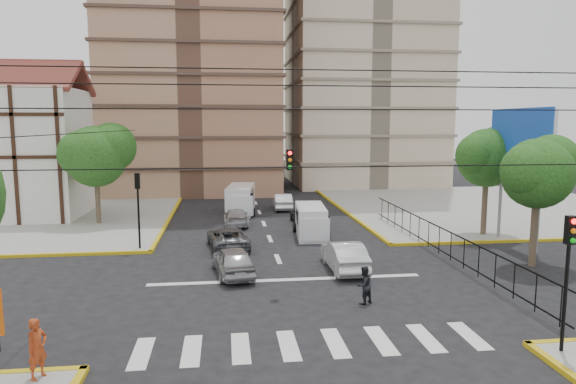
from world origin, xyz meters
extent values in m
plane|color=black|center=(0.00, 0.00, 0.00)|extent=(160.00, 160.00, 0.00)
cube|color=gray|center=(-20.00, 20.00, 0.07)|extent=(26.00, 26.00, 0.15)
cube|color=gray|center=(20.00, 20.00, 0.07)|extent=(26.00, 26.00, 0.15)
cube|color=silver|center=(0.00, -6.00, 0.01)|extent=(12.00, 2.40, 0.01)
cube|color=silver|center=(0.00, 1.20, 0.01)|extent=(13.00, 0.40, 0.01)
cube|color=silver|center=(-19.00, 20.00, 5.00)|extent=(10.00, 8.00, 10.00)
cube|color=maroon|center=(-19.00, 21.90, 10.90)|extent=(10.80, 4.25, 2.65)
cylinder|color=slate|center=(14.50, 4.00, 2.15)|extent=(0.20, 0.20, 4.00)
cylinder|color=slate|center=(14.50, 8.00, 2.15)|extent=(0.20, 0.20, 4.00)
cube|color=silver|center=(14.50, 6.00, 6.15)|extent=(0.25, 6.00, 4.00)
cube|color=blue|center=(14.30, 6.00, 6.15)|extent=(0.08, 6.20, 4.20)
cylinder|color=#473828|center=(13.00, 2.00, 2.10)|extent=(0.36, 0.36, 4.20)
sphere|color=#163E11|center=(13.00, 2.00, 4.84)|extent=(3.60, 3.60, 3.60)
sphere|color=#163E11|center=(13.90, 2.30, 5.38)|extent=(2.88, 2.88, 2.88)
sphere|color=#163E11|center=(12.28, 1.70, 5.03)|extent=(2.70, 2.70, 2.70)
cylinder|color=#473828|center=(14.00, 9.00, 2.24)|extent=(0.36, 0.36, 4.48)
sphere|color=#163E11|center=(14.00, 9.00, 5.16)|extent=(3.80, 3.80, 3.80)
sphere|color=#163E11|center=(14.95, 9.30, 5.73)|extent=(3.04, 3.04, 3.04)
sphere|color=#163E11|center=(13.24, 8.70, 5.35)|extent=(2.85, 2.85, 2.85)
cylinder|color=#473828|center=(-12.00, 16.00, 2.10)|extent=(0.36, 0.36, 4.20)
sphere|color=#163E11|center=(-12.00, 16.00, 5.00)|extent=(4.40, 4.40, 4.40)
sphere|color=#163E11|center=(-10.90, 16.30, 5.67)|extent=(3.52, 3.52, 3.52)
sphere|color=#163E11|center=(-12.88, 15.70, 5.22)|extent=(3.30, 3.30, 3.30)
cylinder|color=black|center=(7.80, -7.80, 1.90)|extent=(0.12, 0.12, 3.50)
cube|color=black|center=(7.80, -7.80, 4.10)|extent=(0.28, 0.22, 0.90)
sphere|color=#FF0C0C|center=(7.80, -7.80, 4.40)|extent=(0.17, 0.17, 0.17)
cylinder|color=black|center=(-7.80, 7.80, 1.90)|extent=(0.12, 0.12, 3.50)
cube|color=black|center=(-7.80, 7.80, 4.10)|extent=(0.28, 0.22, 0.90)
sphere|color=#FF0C0C|center=(-7.80, 7.80, 4.40)|extent=(0.17, 0.17, 0.17)
cube|color=black|center=(0.00, 0.00, 5.80)|extent=(0.28, 0.22, 0.90)
cylinder|color=black|center=(0.00, -9.00, 6.25)|extent=(18.00, 0.03, 0.03)
cube|color=silver|center=(2.72, 10.37, 1.02)|extent=(2.13, 4.55, 2.03)
cube|color=silver|center=(2.72, 8.61, 0.88)|extent=(1.76, 1.20, 1.41)
cube|color=black|center=(2.72, 8.30, 1.37)|extent=(1.64, 0.24, 0.79)
cylinder|color=black|center=(1.88, 8.96, 0.31)|extent=(0.25, 0.62, 0.62)
cylinder|color=black|center=(3.56, 8.96, 0.31)|extent=(0.25, 0.62, 0.62)
cylinder|color=black|center=(1.88, 11.79, 0.31)|extent=(0.25, 0.62, 0.62)
cylinder|color=black|center=(3.56, 11.79, 0.31)|extent=(0.25, 0.62, 0.62)
cube|color=silver|center=(-1.55, 19.73, 1.14)|extent=(2.62, 5.18, 2.28)
cube|color=silver|center=(-1.55, 17.75, 0.99)|extent=(2.03, 1.43, 1.59)
cube|color=black|center=(-1.55, 17.40, 1.54)|extent=(1.83, 0.34, 0.89)
cylinder|color=black|center=(-2.49, 18.15, 0.35)|extent=(0.25, 0.69, 0.69)
cylinder|color=black|center=(-0.61, 18.15, 0.35)|extent=(0.25, 0.69, 0.69)
cylinder|color=black|center=(-2.49, 21.32, 0.35)|extent=(0.25, 0.69, 0.69)
cylinder|color=black|center=(-0.61, 21.32, 0.35)|extent=(0.25, 0.69, 0.69)
imported|color=#A2A2A6|center=(-2.48, 2.29, 0.72)|extent=(2.31, 4.44, 1.44)
imported|color=silver|center=(3.11, 2.49, 0.75)|extent=(1.62, 4.54, 1.49)
imported|color=#575B5F|center=(-2.71, 7.80, 0.64)|extent=(2.69, 4.84, 1.28)
imported|color=#A7A7AC|center=(-2.04, 14.65, 0.61)|extent=(1.75, 4.22, 1.22)
imported|color=#242427|center=(2.89, 14.90, 0.62)|extent=(1.61, 3.70, 1.24)
imported|color=white|center=(2.11, 21.17, 0.69)|extent=(1.63, 4.23, 1.37)
imported|color=#AA3E1A|center=(-8.22, -7.57, 1.03)|extent=(0.70, 0.77, 1.76)
imported|color=black|center=(2.77, -2.40, 0.79)|extent=(0.96, 0.90, 1.57)
camera|label=1|loc=(-2.84, -22.21, 7.40)|focal=32.00mm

